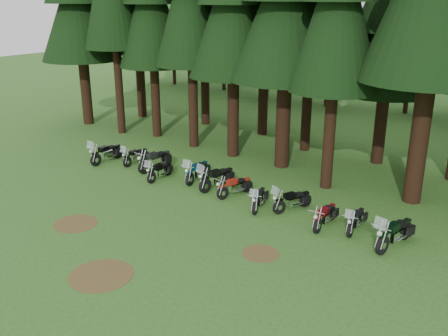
% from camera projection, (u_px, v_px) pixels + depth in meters
% --- Properties ---
extents(ground, '(120.00, 120.00, 0.00)m').
position_uv_depth(ground, '(162.00, 226.00, 20.45)').
color(ground, '#29551C').
rests_on(ground, ground).
extents(pine_back_4, '(4.94, 4.94, 13.78)m').
position_uv_depth(pine_back_4, '(393.00, 9.00, 25.43)').
color(pine_back_4, black).
rests_on(pine_back_4, ground).
extents(decid_0, '(8.00, 7.78, 10.00)m').
position_uv_depth(decid_0, '(174.00, 26.00, 50.08)').
color(decid_0, black).
rests_on(decid_0, ground).
extents(decid_1, '(7.91, 7.69, 9.88)m').
position_uv_depth(decid_1, '(225.00, 29.00, 47.02)').
color(decid_1, black).
rests_on(decid_1, ground).
extents(decid_2, '(6.72, 6.53, 8.40)m').
position_uv_depth(decid_2, '(270.00, 43.00, 43.42)').
color(decid_2, black).
rests_on(decid_2, ground).
extents(decid_3, '(6.12, 5.95, 7.65)m').
position_uv_depth(decid_3, '(332.00, 52.00, 40.59)').
color(decid_3, black).
rests_on(decid_3, ground).
extents(decid_4, '(5.93, 5.76, 7.41)m').
position_uv_depth(decid_4, '(414.00, 58.00, 37.97)').
color(decid_4, black).
rests_on(decid_4, ground).
extents(dirt_patch_0, '(1.80, 1.80, 0.01)m').
position_uv_depth(dirt_patch_0, '(75.00, 224.00, 20.64)').
color(dirt_patch_0, '#4C3D1E').
rests_on(dirt_patch_0, ground).
extents(dirt_patch_1, '(1.40, 1.40, 0.01)m').
position_uv_depth(dirt_patch_1, '(261.00, 253.00, 18.27)').
color(dirt_patch_1, '#4C3D1E').
rests_on(dirt_patch_1, ground).
extents(dirt_patch_2, '(2.20, 2.20, 0.01)m').
position_uv_depth(dirt_patch_2, '(101.00, 275.00, 16.86)').
color(dirt_patch_2, '#4C3D1E').
rests_on(dirt_patch_2, ground).
extents(motorcycle_0, '(0.48, 2.39, 1.50)m').
position_uv_depth(motorcycle_0, '(106.00, 154.00, 28.02)').
color(motorcycle_0, black).
rests_on(motorcycle_0, ground).
extents(motorcycle_1, '(0.42, 2.01, 1.26)m').
position_uv_depth(motorcycle_1, '(136.00, 156.00, 27.79)').
color(motorcycle_1, black).
rests_on(motorcycle_1, ground).
extents(motorcycle_2, '(0.36, 2.42, 0.98)m').
position_uv_depth(motorcycle_2, '(156.00, 161.00, 26.84)').
color(motorcycle_2, black).
rests_on(motorcycle_2, ground).
extents(motorcycle_3, '(0.47, 2.02, 1.27)m').
position_uv_depth(motorcycle_3, '(160.00, 171.00, 25.47)').
color(motorcycle_3, black).
rests_on(motorcycle_3, ground).
extents(motorcycle_4, '(0.73, 2.28, 1.43)m').
position_uv_depth(motorcycle_4, '(197.00, 172.00, 25.25)').
color(motorcycle_4, black).
rests_on(motorcycle_4, ground).
extents(motorcycle_5, '(0.58, 2.42, 1.52)m').
position_uv_depth(motorcycle_5, '(217.00, 178.00, 24.24)').
color(motorcycle_5, black).
rests_on(motorcycle_5, ground).
extents(motorcycle_6, '(0.67, 2.04, 0.85)m').
position_uv_depth(motorcycle_6, '(235.00, 187.00, 23.37)').
color(motorcycle_6, black).
rests_on(motorcycle_6, ground).
extents(motorcycle_7, '(0.93, 1.98, 1.27)m').
position_uv_depth(motorcycle_7, '(259.00, 199.00, 21.99)').
color(motorcycle_7, black).
rests_on(motorcycle_7, ground).
extents(motorcycle_8, '(1.02, 2.05, 1.33)m').
position_uv_depth(motorcycle_8, '(292.00, 201.00, 21.77)').
color(motorcycle_8, black).
rests_on(motorcycle_8, ground).
extents(motorcycle_9, '(0.33, 2.07, 0.84)m').
position_uv_depth(motorcycle_9, '(325.00, 217.00, 20.28)').
color(motorcycle_9, black).
rests_on(motorcycle_9, ground).
extents(motorcycle_10, '(0.48, 2.00, 1.26)m').
position_uv_depth(motorcycle_10, '(356.00, 221.00, 19.93)').
color(motorcycle_10, black).
rests_on(motorcycle_10, ground).
extents(motorcycle_11, '(0.72, 2.50, 1.57)m').
position_uv_depth(motorcycle_11, '(394.00, 234.00, 18.60)').
color(motorcycle_11, black).
rests_on(motorcycle_11, ground).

